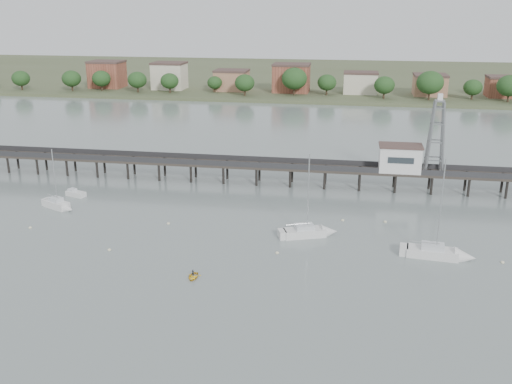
% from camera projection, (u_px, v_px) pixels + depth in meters
% --- Properties ---
extents(ground_plane, '(500.00, 500.00, 0.00)m').
position_uv_depth(ground_plane, '(200.00, 345.00, 62.47)').
color(ground_plane, slate).
rests_on(ground_plane, ground).
extents(pier, '(150.00, 5.00, 5.50)m').
position_uv_depth(pier, '(275.00, 166.00, 117.46)').
color(pier, '#2D2823').
rests_on(pier, ground).
extents(pier_building, '(8.40, 5.40, 5.30)m').
position_uv_depth(pier_building, '(400.00, 158.00, 112.60)').
color(pier_building, silver).
rests_on(pier_building, ground).
extents(lattice_tower, '(3.20, 3.20, 15.50)m').
position_uv_depth(lattice_tower, '(436.00, 137.00, 110.18)').
color(lattice_tower, slate).
rests_on(lattice_tower, ground).
extents(sailboat_c, '(9.16, 5.46, 14.51)m').
position_uv_depth(sailboat_c, '(313.00, 232.00, 91.84)').
color(sailboat_c, silver).
rests_on(sailboat_c, ground).
extents(sailboat_d, '(10.02, 3.86, 16.00)m').
position_uv_depth(sailboat_d, '(444.00, 254.00, 83.73)').
color(sailboat_d, silver).
rests_on(sailboat_d, ground).
extents(sailboat_b, '(7.22, 4.82, 11.71)m').
position_uv_depth(sailboat_b, '(60.00, 206.00, 103.84)').
color(sailboat_b, silver).
rests_on(sailboat_b, ground).
extents(white_tender, '(4.35, 2.89, 1.56)m').
position_uv_depth(white_tender, '(75.00, 194.00, 110.92)').
color(white_tender, silver).
rests_on(white_tender, ground).
extents(yellow_dinghy, '(1.85, 0.54, 2.58)m').
position_uv_depth(yellow_dinghy, '(193.00, 278.00, 77.89)').
color(yellow_dinghy, yellow).
rests_on(yellow_dinghy, ground).
extents(dinghy_occupant, '(0.37, 0.98, 0.23)m').
position_uv_depth(dinghy_occupant, '(193.00, 278.00, 77.89)').
color(dinghy_occupant, black).
rests_on(dinghy_occupant, ground).
extents(mooring_buoys, '(75.22, 19.56, 0.39)m').
position_uv_depth(mooring_buoys, '(257.00, 236.00, 91.80)').
color(mooring_buoys, beige).
rests_on(mooring_buoys, ground).
extents(far_shore, '(500.00, 170.00, 10.40)m').
position_uv_depth(far_shore, '(324.00, 77.00, 286.43)').
color(far_shore, '#475133').
rests_on(far_shore, ground).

